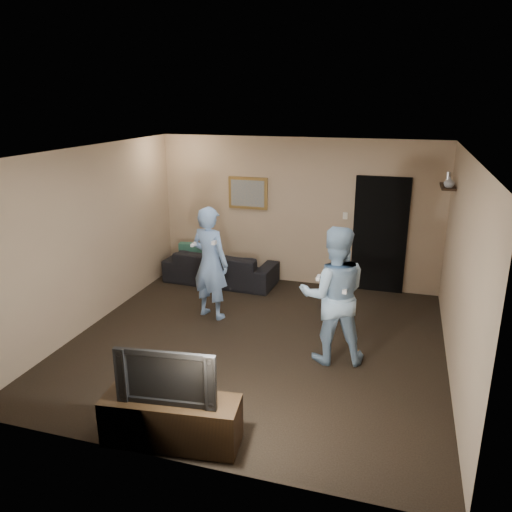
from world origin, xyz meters
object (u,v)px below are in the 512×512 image
(wii_player_right, at_px, (333,295))
(wii_player_left, at_px, (210,263))
(television, at_px, (169,373))
(tv_console, at_px, (172,420))
(sofa, at_px, (221,267))

(wii_player_right, bearing_deg, wii_player_left, 157.86)
(television, bearing_deg, wii_player_right, 52.67)
(wii_player_left, xyz_separation_m, wii_player_right, (1.97, -0.80, 0.02))
(tv_console, bearing_deg, sofa, 97.65)
(television, bearing_deg, sofa, 97.65)
(television, distance_m, wii_player_left, 2.99)
(tv_console, distance_m, television, 0.52)
(television, xyz_separation_m, wii_player_right, (1.23, 2.09, 0.12))
(wii_player_left, bearing_deg, wii_player_right, -22.14)
(television, bearing_deg, tv_console, 0.00)
(sofa, height_order, wii_player_left, wii_player_left)
(tv_console, height_order, wii_player_left, wii_player_left)
(wii_player_right, bearing_deg, sofa, 136.45)
(sofa, height_order, tv_console, sofa)
(wii_player_left, bearing_deg, sofa, 104.81)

